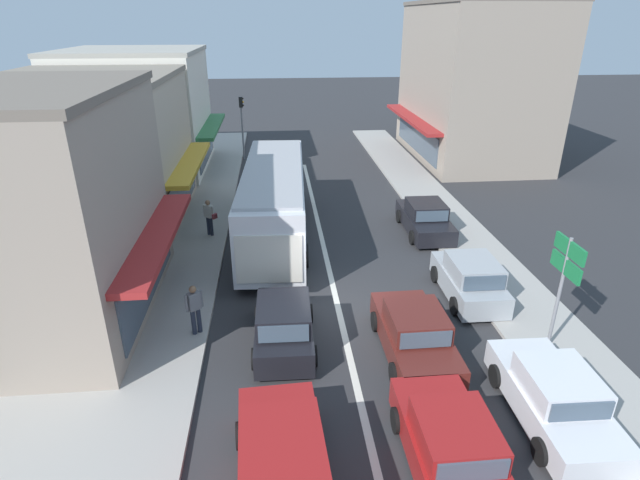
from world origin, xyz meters
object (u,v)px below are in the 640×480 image
at_px(city_bus, 274,197).
at_px(sedan_behind_bus_mid, 414,334).
at_px(pedestrian_with_handbag_near, 209,215).
at_px(hatchback_queue_gap_filler, 284,325).
at_px(sedan_adjacent_lane_lead, 452,450).
at_px(parked_sedan_kerb_front, 554,398).
at_px(directional_road_sign, 565,268).
at_px(wagon_queue_far_back, 283,470).
at_px(parked_sedan_kerb_third, 425,219).
at_px(pedestrian_browsing_midblock, 195,307).
at_px(traffic_light_downstreet, 242,117).
at_px(parked_hatchback_kerb_second, 470,279).

relative_size(city_bus, sedan_behind_bus_mid, 2.60).
bearing_deg(pedestrian_with_handbag_near, hatchback_queue_gap_filler, -69.86).
xyz_separation_m(sedan_adjacent_lane_lead, parked_sedan_kerb_front, (2.96, 1.29, 0.00)).
bearing_deg(directional_road_sign, parked_sedan_kerb_front, -117.08).
xyz_separation_m(city_bus, wagon_queue_far_back, (0.01, -13.29, -1.14)).
bearing_deg(parked_sedan_kerb_third, sedan_behind_bus_mid, -108.04).
bearing_deg(directional_road_sign, city_bus, 131.28).
bearing_deg(directional_road_sign, wagon_queue_far_back, -151.67).
height_order(city_bus, wagon_queue_far_back, city_bus).
xyz_separation_m(wagon_queue_far_back, parked_sedan_kerb_third, (6.74, 13.22, -0.08)).
bearing_deg(wagon_queue_far_back, pedestrian_browsing_midblock, 112.94).
distance_m(traffic_light_downstreet, pedestrian_browsing_midblock, 21.20).
xyz_separation_m(wagon_queue_far_back, traffic_light_downstreet, (-2.03, 27.00, 2.11)).
xyz_separation_m(parked_hatchback_kerb_second, directional_road_sign, (1.27, -3.14, 1.99)).
xyz_separation_m(hatchback_queue_gap_filler, wagon_queue_far_back, (-0.16, -5.20, 0.04)).
bearing_deg(parked_hatchback_kerb_second, wagon_queue_far_back, -131.86).
distance_m(wagon_queue_far_back, parked_sedan_kerb_front, 6.71).
relative_size(parked_hatchback_kerb_second, directional_road_sign, 1.03).
xyz_separation_m(wagon_queue_far_back, pedestrian_browsing_midblock, (-2.49, 5.88, 0.32)).
height_order(hatchback_queue_gap_filler, pedestrian_browsing_midblock, pedestrian_browsing_midblock).
distance_m(traffic_light_downstreet, directional_road_sign, 24.82).
xyz_separation_m(city_bus, traffic_light_downstreet, (-2.01, 13.72, 0.97)).
relative_size(parked_hatchback_kerb_second, pedestrian_with_handbag_near, 2.28).
bearing_deg(hatchback_queue_gap_filler, pedestrian_browsing_midblock, 165.42).
relative_size(wagon_queue_far_back, directional_road_sign, 1.27).
bearing_deg(traffic_light_downstreet, parked_sedan_kerb_third, -57.55).
bearing_deg(wagon_queue_far_back, city_bus, 90.06).
distance_m(hatchback_queue_gap_filler, pedestrian_with_handbag_near, 8.84).
distance_m(wagon_queue_far_back, traffic_light_downstreet, 27.16).
bearing_deg(directional_road_sign, sedan_behind_bus_mid, 177.36).
height_order(traffic_light_downstreet, pedestrian_with_handbag_near, traffic_light_downstreet).
bearing_deg(pedestrian_browsing_midblock, traffic_light_downstreet, 88.74).
bearing_deg(wagon_queue_far_back, hatchback_queue_gap_filler, 88.27).
bearing_deg(sedan_behind_bus_mid, city_bus, 113.79).
distance_m(sedan_behind_bus_mid, hatchback_queue_gap_filler, 3.80).
bearing_deg(pedestrian_browsing_midblock, sedan_behind_bus_mid, -12.70).
relative_size(wagon_queue_far_back, pedestrian_with_handbag_near, 2.81).
height_order(wagon_queue_far_back, parked_sedan_kerb_front, wagon_queue_far_back).
xyz_separation_m(city_bus, directional_road_sign, (7.92, -9.02, 0.82)).
distance_m(parked_sedan_kerb_front, pedestrian_browsing_midblock, 10.01).
relative_size(sedan_behind_bus_mid, wagon_queue_far_back, 0.92).
height_order(sedan_adjacent_lane_lead, parked_hatchback_kerb_second, parked_hatchback_kerb_second).
distance_m(parked_sedan_kerb_front, traffic_light_downstreet, 26.93).
xyz_separation_m(traffic_light_downstreet, pedestrian_with_handbag_near, (-0.86, -13.52, -1.79)).
bearing_deg(wagon_queue_far_back, directional_road_sign, 28.33).
bearing_deg(parked_hatchback_kerb_second, hatchback_queue_gap_filler, -161.18).
relative_size(sedan_behind_bus_mid, directional_road_sign, 1.17).
height_order(city_bus, traffic_light_downstreet, traffic_light_downstreet).
height_order(sedan_adjacent_lane_lead, traffic_light_downstreet, traffic_light_downstreet).
distance_m(sedan_adjacent_lane_lead, pedestrian_browsing_midblock, 8.27).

